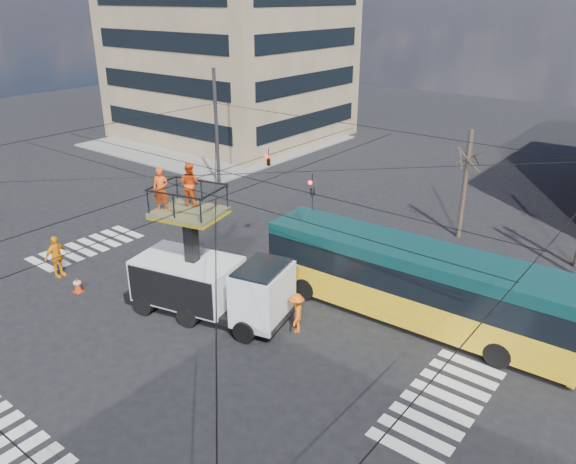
# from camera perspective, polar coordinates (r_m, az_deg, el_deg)

# --- Properties ---
(ground) EXTENTS (120.00, 120.00, 0.00)m
(ground) POSITION_cam_1_polar(r_m,az_deg,el_deg) (24.50, -6.69, -7.51)
(ground) COLOR black
(ground) RESTS_ON ground
(sidewalk_nw) EXTENTS (18.00, 18.00, 0.12)m
(sidewalk_nw) POSITION_cam_1_polar(r_m,az_deg,el_deg) (52.33, -7.11, 9.16)
(sidewalk_nw) COLOR slate
(sidewalk_nw) RESTS_ON ground
(crosswalks) EXTENTS (22.40, 22.40, 0.02)m
(crosswalks) POSITION_cam_1_polar(r_m,az_deg,el_deg) (24.50, -6.69, -7.49)
(crosswalks) COLOR silver
(crosswalks) RESTS_ON ground
(overhead_network) EXTENTS (24.24, 24.24, 8.00)m
(overhead_network) POSITION_cam_1_polar(r_m,az_deg,el_deg) (22.96, -6.60, 2.22)
(overhead_network) COLOR #2D2D30
(overhead_network) RESTS_ON ground
(tree_a) EXTENTS (2.00, 2.00, 6.00)m
(tree_a) POSITION_cam_1_polar(r_m,az_deg,el_deg) (31.01, 17.87, 7.40)
(tree_a) COLOR #382B21
(tree_a) RESTS_ON ground
(utility_truck) EXTENTS (7.34, 3.90, 6.31)m
(utility_truck) POSITION_cam_1_polar(r_m,az_deg,el_deg) (22.98, -7.96, -3.89)
(utility_truck) COLOR black
(utility_truck) RESTS_ON ground
(city_bus) EXTENTS (12.96, 3.07, 3.20)m
(city_bus) POSITION_cam_1_polar(r_m,az_deg,el_deg) (23.19, 12.69, -4.95)
(city_bus) COLOR orange
(city_bus) RESTS_ON ground
(traffic_cone) EXTENTS (0.36, 0.36, 0.73)m
(traffic_cone) POSITION_cam_1_polar(r_m,az_deg,el_deg) (26.99, -20.60, -5.03)
(traffic_cone) COLOR red
(traffic_cone) RESTS_ON ground
(worker_ground) EXTENTS (0.61, 1.25, 2.06)m
(worker_ground) POSITION_cam_1_polar(r_m,az_deg,el_deg) (28.51, -22.47, -2.32)
(worker_ground) COLOR #FF9C10
(worker_ground) RESTS_ON ground
(flagger) EXTENTS (1.08, 1.23, 1.66)m
(flagger) POSITION_cam_1_polar(r_m,az_deg,el_deg) (22.26, 0.87, -8.23)
(flagger) COLOR #E3580E
(flagger) RESTS_ON ground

